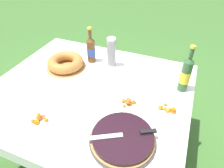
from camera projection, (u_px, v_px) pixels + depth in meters
ground_plane at (95, 148)px, 1.92m from camera, size 16.00×16.00×0.00m
garden_table at (90, 96)px, 1.50m from camera, size 1.42×1.24×0.74m
tablecloth at (89, 90)px, 1.47m from camera, size 1.43×1.25×0.10m
berry_tart at (123, 138)px, 1.09m from camera, size 0.37×0.37×0.06m
serving_knife at (128, 134)px, 1.07m from camera, size 0.34×0.21×0.01m
bundt_cake at (66, 63)px, 1.66m from camera, size 0.33×0.33×0.09m
cup_stack at (111, 52)px, 1.63m from camera, size 0.07×0.07×0.25m
cider_bottle_green at (186, 74)px, 1.37m from camera, size 0.07×0.07×0.35m
cider_bottle_amber at (91, 49)px, 1.69m from camera, size 0.07×0.07×0.31m
snack_plate_near at (167, 110)px, 1.28m from camera, size 0.21×0.21×0.06m
snack_plate_left at (40, 118)px, 1.22m from camera, size 0.21×0.21×0.06m
snack_plate_right at (127, 102)px, 1.33m from camera, size 0.19×0.19×0.05m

